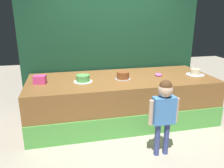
# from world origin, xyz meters

# --- Properties ---
(ground_plane) EXTENTS (12.00, 12.00, 0.00)m
(ground_plane) POSITION_xyz_m (0.00, 0.00, 0.00)
(ground_plane) COLOR #BCB29E
(stage_platform) EXTENTS (3.27, 1.33, 0.80)m
(stage_platform) POSITION_xyz_m (0.00, 0.65, 0.40)
(stage_platform) COLOR brown
(stage_platform) RESTS_ON ground_plane
(curtain_backdrop) EXTENTS (3.59, 0.08, 3.07)m
(curtain_backdrop) POSITION_xyz_m (0.00, 1.41, 1.54)
(curtain_backdrop) COLOR #19472D
(curtain_backdrop) RESTS_ON ground_plane
(child_figure) EXTENTS (0.42, 0.19, 1.09)m
(child_figure) POSITION_xyz_m (0.26, -0.54, 0.71)
(child_figure) COLOR #3F4C8C
(child_figure) RESTS_ON ground_plane
(pink_box) EXTENTS (0.21, 0.18, 0.13)m
(pink_box) POSITION_xyz_m (-1.39, 0.63, 0.87)
(pink_box) COLOR #F04895
(pink_box) RESTS_ON stage_platform
(donut) EXTENTS (0.13, 0.13, 0.04)m
(donut) POSITION_xyz_m (0.69, 0.63, 0.82)
(donut) COLOR #CC66D8
(donut) RESTS_ON stage_platform
(cake_left) EXTENTS (0.32, 0.32, 0.16)m
(cake_left) POSITION_xyz_m (-0.69, 0.57, 0.86)
(cake_left) COLOR white
(cake_left) RESTS_ON stage_platform
(cake_center) EXTENTS (0.27, 0.27, 0.13)m
(cake_center) POSITION_xyz_m (0.00, 0.57, 0.87)
(cake_center) COLOR silver
(cake_center) RESTS_ON stage_platform
(cake_right) EXTENTS (0.34, 0.34, 0.17)m
(cake_right) POSITION_xyz_m (1.39, 0.54, 0.85)
(cake_right) COLOR silver
(cake_right) RESTS_ON stage_platform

